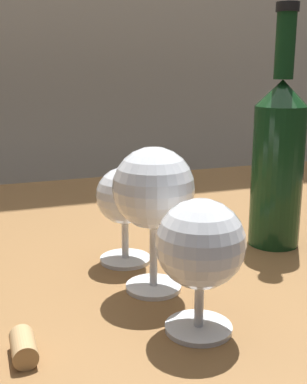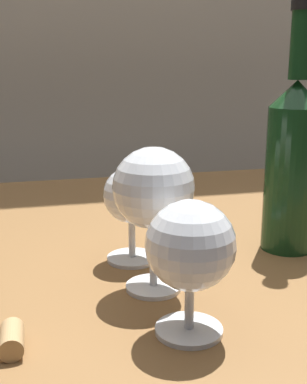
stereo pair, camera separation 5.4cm
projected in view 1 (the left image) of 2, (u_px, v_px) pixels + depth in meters
dining_table at (109, 296)px, 0.76m from camera, size 1.28×0.80×0.71m
wine_glass_chardonnay at (201, 246)px, 0.46m from camera, size 0.08×0.08×0.13m
wine_glass_white at (154, 191)px, 0.54m from camera, size 0.09×0.09×0.16m
wine_glass_cabernet at (127, 199)px, 0.63m from camera, size 0.07×0.07×0.12m
wine_bottle at (278, 158)px, 0.69m from camera, size 0.07×0.07×0.33m
cork at (24, 347)px, 0.44m from camera, size 0.02×0.04×0.02m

